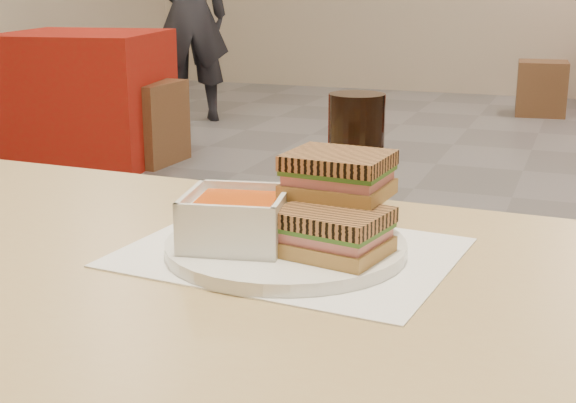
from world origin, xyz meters
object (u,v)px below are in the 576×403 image
(bg_table_0, at_px, (86,97))
(bg_chair_0l, at_px, (53,111))
(patron_a, at_px, (189,14))
(cola_glass, at_px, (356,154))
(panini_lower, at_px, (333,232))
(bg_chair_0r, at_px, (141,122))
(main_table, at_px, (164,346))
(plate, at_px, (286,247))
(bg_chair_2l, at_px, (541,88))
(soup_bowl, at_px, (236,221))

(bg_table_0, bearing_deg, bg_chair_0l, 143.06)
(patron_a, bearing_deg, cola_glass, -60.26)
(panini_lower, distance_m, cola_glass, 0.24)
(cola_glass, relative_size, bg_chair_0r, 0.35)
(main_table, height_order, cola_glass, cola_glass)
(plate, height_order, bg_chair_2l, plate)
(soup_bowl, xyz_separation_m, patron_a, (-2.50, 4.75, 0.01))
(cola_glass, height_order, bg_chair_2l, cola_glass)
(bg_chair_0r, distance_m, patron_a, 1.57)
(plate, distance_m, bg_table_0, 4.10)
(plate, height_order, bg_chair_0l, plate)
(plate, bearing_deg, bg_chair_0r, 123.24)
(panini_lower, xyz_separation_m, patron_a, (-2.62, 4.74, 0.01))
(panini_lower, xyz_separation_m, bg_chair_0l, (-3.11, 3.68, -0.59))
(main_table, distance_m, bg_chair_0r, 3.96)
(bg_chair_0l, xyz_separation_m, patron_a, (0.49, 1.07, 0.60))
(plate, distance_m, cola_glass, 0.22)
(plate, bearing_deg, panini_lower, -20.45)
(cola_glass, relative_size, patron_a, 0.10)
(main_table, xyz_separation_m, panini_lower, (0.20, 0.04, 0.16))
(soup_bowl, relative_size, cola_glass, 0.81)
(main_table, distance_m, bg_chair_2l, 6.02)
(plate, bearing_deg, main_table, -155.86)
(bg_table_0, relative_size, bg_chair_2l, 2.34)
(soup_bowl, distance_m, panini_lower, 0.12)
(bg_table_0, bearing_deg, main_table, -54.47)
(cola_glass, distance_m, bg_chair_0l, 4.66)
(plate, distance_m, bg_chair_0r, 3.99)
(panini_lower, relative_size, bg_chair_0l, 0.31)
(cola_glass, relative_size, bg_chair_2l, 0.39)
(main_table, bearing_deg, bg_chair_0r, 121.10)
(cola_glass, xyz_separation_m, bg_table_0, (-2.52, 3.03, -0.45))
(bg_chair_2l, bearing_deg, soup_bowl, -89.97)
(soup_bowl, xyz_separation_m, panini_lower, (0.12, 0.01, -0.00))
(panini_lower, bearing_deg, soup_bowl, -177.48)
(bg_chair_0r, relative_size, bg_chair_2l, 1.12)
(cola_glass, height_order, bg_table_0, cola_glass)
(bg_chair_0r, height_order, patron_a, patron_a)
(plate, xyz_separation_m, panini_lower, (0.07, -0.02, 0.03))
(bg_chair_2l, bearing_deg, bg_table_0, -131.99)
(soup_bowl, height_order, cola_glass, cola_glass)
(bg_chair_2l, height_order, patron_a, patron_a)
(main_table, relative_size, bg_chair_0r, 2.55)
(plate, height_order, soup_bowl, soup_bowl)
(panini_lower, bearing_deg, bg_table_0, 128.09)
(bg_table_0, xyz_separation_m, bg_chair_2l, (2.44, 2.71, -0.17))
(bg_table_0, xyz_separation_m, bg_chair_0r, (0.32, 0.07, -0.14))
(bg_table_0, bearing_deg, patron_a, 92.44)
(cola_glass, xyz_separation_m, bg_chair_0r, (-2.19, 3.10, -0.59))
(panini_lower, bearing_deg, bg_chair_2l, 91.15)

